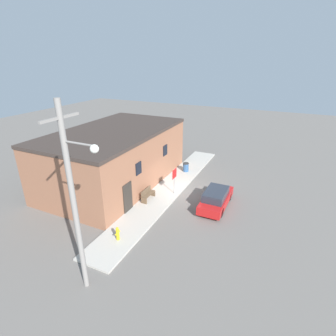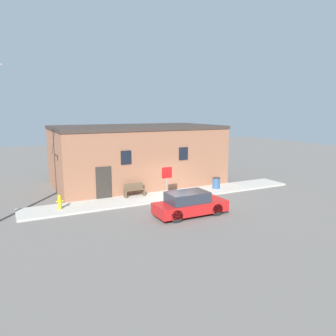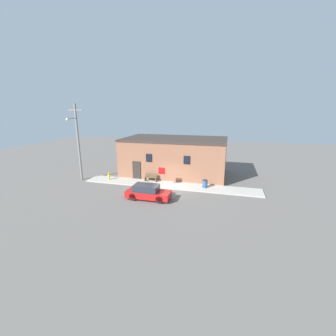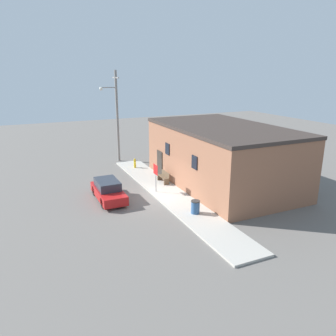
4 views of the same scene
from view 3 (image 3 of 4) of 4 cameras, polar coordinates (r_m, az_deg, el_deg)
name	(u,v)px [view 3 (image 3 of 4)]	position (r m, az deg, el deg)	size (l,w,h in m)	color
ground_plane	(167,189)	(23.41, -0.36, -5.37)	(80.00, 80.00, 0.00)	#66605B
sidewalk	(169,185)	(24.44, 0.36, -4.35)	(19.14, 2.30, 0.13)	#B2ADA3
brick_building	(175,156)	(28.39, 1.77, 3.01)	(12.55, 7.24, 4.61)	#8E5B42
fire_hydrant	(109,176)	(26.90, -14.73, -1.97)	(0.41, 0.20, 0.85)	gold
stop_sign	(162,173)	(23.45, -1.59, -1.30)	(0.72, 0.06, 2.06)	gray
bench	(151,177)	(25.54, -4.39, -2.40)	(1.38, 0.44, 0.87)	brown
trash_bin	(205,184)	(23.68, 9.36, -3.96)	(0.56, 0.56, 0.82)	#2D517F
utility_pole	(78,140)	(27.39, -21.97, 6.55)	(1.80, 1.69, 8.67)	gray
parked_car	(148,192)	(20.76, -5.15, -6.16)	(4.08, 1.61, 1.36)	black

